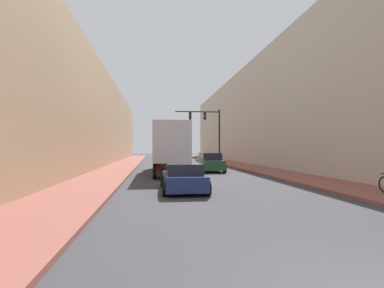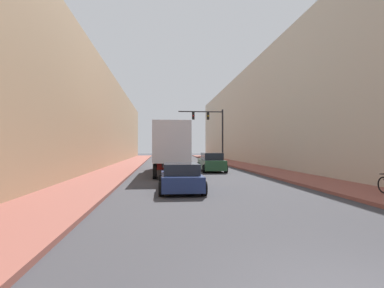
{
  "view_description": "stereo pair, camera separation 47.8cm",
  "coord_description": "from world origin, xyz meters",
  "views": [
    {
      "loc": [
        -3.15,
        -3.5,
        2.14
      ],
      "look_at": [
        -0.6,
        16.56,
        2.36
      ],
      "focal_mm": 28.0,
      "sensor_mm": 36.0,
      "label": 1
    },
    {
      "loc": [
        -2.67,
        -3.55,
        2.14
      ],
      "look_at": [
        -0.6,
        16.56,
        2.36
      ],
      "focal_mm": 28.0,
      "sensor_mm": 36.0,
      "label": 2
    }
  ],
  "objects": [
    {
      "name": "traffic_signal_gantry",
      "position": [
        3.6,
        32.44,
        4.61
      ],
      "size": [
        5.51,
        0.35,
        6.76
      ],
      "color": "black",
      "rests_on": "ground"
    },
    {
      "name": "sedan_car",
      "position": [
        -1.73,
        11.07,
        0.65
      ],
      "size": [
        2.12,
        4.35,
        1.36
      ],
      "color": "navy",
      "rests_on": "ground"
    },
    {
      "name": "building_left",
      "position": [
        -11.29,
        30.0,
        5.31
      ],
      "size": [
        6.0,
        80.0,
        10.63
      ],
      "color": "tan",
      "rests_on": "ground"
    },
    {
      "name": "building_right",
      "position": [
        11.29,
        30.0,
        6.25
      ],
      "size": [
        6.0,
        80.0,
        12.51
      ],
      "color": "#BCB29E",
      "rests_on": "ground"
    },
    {
      "name": "sidewalk_left",
      "position": [
        -6.62,
        30.0,
        0.07
      ],
      "size": [
        3.33,
        80.0,
        0.15
      ],
      "color": "brown",
      "rests_on": "ground"
    },
    {
      "name": "sidewalk_right",
      "position": [
        6.62,
        30.0,
        0.07
      ],
      "size": [
        3.33,
        80.0,
        0.15
      ],
      "color": "brown",
      "rests_on": "ground"
    },
    {
      "name": "suv_car",
      "position": [
        1.78,
        22.78,
        0.78
      ],
      "size": [
        2.08,
        4.92,
        1.65
      ],
      "color": "#234C2D",
      "rests_on": "ground"
    },
    {
      "name": "semi_truck",
      "position": [
        -1.99,
        21.38,
        2.21
      ],
      "size": [
        2.52,
        11.7,
        3.9
      ],
      "color": "silver",
      "rests_on": "ground"
    }
  ]
}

